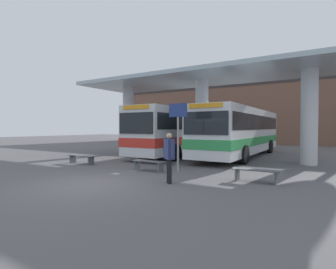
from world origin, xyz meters
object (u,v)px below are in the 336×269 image
waiting_bench_mid_platform (256,173)px  parked_car_street (189,135)px  transit_bus_center_bay (241,130)px  waiting_bench_near_pillar (149,163)px  waiting_bench_far_platform (82,157)px  info_sign_platform (178,123)px  pedestrian_waiting (169,153)px  transit_bus_left_bay (185,130)px

waiting_bench_mid_platform → parked_car_street: (-12.11, 18.67, 0.71)m
transit_bus_center_bay → waiting_bench_near_pillar: size_ratio=7.67×
waiting_bench_near_pillar → waiting_bench_far_platform: bearing=-180.0°
waiting_bench_mid_platform → info_sign_platform: size_ratio=0.56×
waiting_bench_near_pillar → pedestrian_waiting: pedestrian_waiting is taller
transit_bus_left_bay → transit_bus_center_bay: size_ratio=0.93×
waiting_bench_near_pillar → waiting_bench_mid_platform: (4.70, 0.00, 0.00)m
waiting_bench_near_pillar → waiting_bench_far_platform: same height
transit_bus_center_bay → waiting_bench_far_platform: 10.44m
waiting_bench_mid_platform → pedestrian_waiting: bearing=-144.8°
transit_bus_center_bay → waiting_bench_far_platform: (-6.26, -8.24, -1.42)m
transit_bus_center_bay → parked_car_street: bearing=-48.3°
waiting_bench_far_platform → pedestrian_waiting: pedestrian_waiting is taller
waiting_bench_mid_platform → parked_car_street: size_ratio=0.37×
waiting_bench_far_platform → pedestrian_waiting: size_ratio=1.02×
waiting_bench_near_pillar → waiting_bench_far_platform: 4.42m
transit_bus_center_bay → parked_car_street: size_ratio=2.68×
waiting_bench_far_platform → pedestrian_waiting: (6.58, -1.79, 0.73)m
waiting_bench_near_pillar → info_sign_platform: (1.15, 0.66, 1.82)m
waiting_bench_far_platform → info_sign_platform: 5.89m
waiting_bench_near_pillar → info_sign_platform: size_ratio=0.53×
waiting_bench_near_pillar → transit_bus_center_bay: bearing=77.4°
waiting_bench_mid_platform → waiting_bench_far_platform: bearing=-180.0°
waiting_bench_far_platform → transit_bus_left_bay: bearing=72.0°
transit_bus_center_bay → waiting_bench_far_platform: bearing=52.9°
transit_bus_center_bay → info_sign_platform: size_ratio=4.07×
transit_bus_left_bay → info_sign_platform: transit_bus_left_bay is taller
waiting_bench_far_platform → parked_car_street: (-2.99, 18.67, 0.71)m
waiting_bench_near_pillar → pedestrian_waiting: 2.90m
waiting_bench_mid_platform → pedestrian_waiting: (-2.53, -1.79, 0.73)m
info_sign_platform → pedestrian_waiting: size_ratio=1.72×
waiting_bench_near_pillar → info_sign_platform: 2.25m
pedestrian_waiting → parked_car_street: size_ratio=0.38×
transit_bus_center_bay → waiting_bench_mid_platform: size_ratio=7.32×
transit_bus_center_bay → transit_bus_left_bay: bearing=12.8°
waiting_bench_far_platform → info_sign_platform: info_sign_platform is taller
info_sign_platform → waiting_bench_far_platform: bearing=-173.2°
waiting_bench_far_platform → waiting_bench_mid_platform: bearing=0.0°
waiting_bench_far_platform → pedestrian_waiting: 6.86m
info_sign_platform → parked_car_street: size_ratio=0.66×
waiting_bench_mid_platform → parked_car_street: parked_car_street is taller
waiting_bench_near_pillar → transit_bus_left_bay: bearing=105.4°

